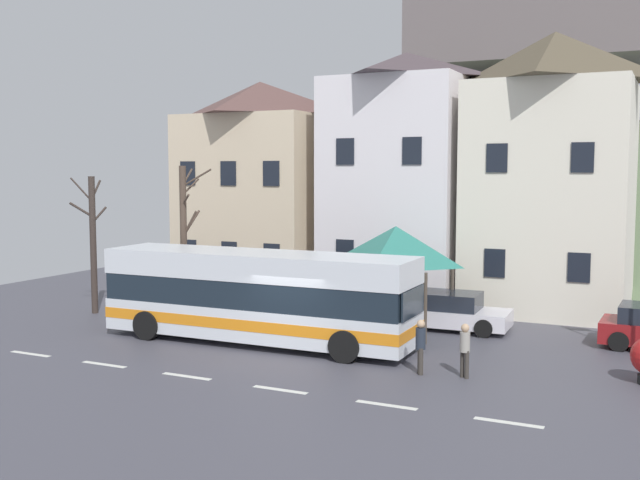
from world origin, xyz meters
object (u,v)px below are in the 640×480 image
object	(u,v)px
bare_tree_00	(184,240)
townhouse_02	(552,173)
bus_shelter	(396,246)
parked_car_00	(171,285)
parked_car_01	(448,311)
pedestrian_00	(381,316)
transit_bus	(258,297)
pedestrian_01	(465,346)
bare_tree_01	(93,242)
townhouse_01	(405,177)
townhouse_00	(261,186)
pedestrian_02	(421,344)
public_bench	(451,309)
hilltop_castle	(535,147)

from	to	relation	value
bare_tree_00	townhouse_02	bearing A→B (deg)	35.49
bus_shelter	parked_car_00	size ratio (longest dim) A/B	0.94
parked_car_01	pedestrian_00	world-z (taller)	pedestrian_00
transit_bus	pedestrian_01	bearing A→B (deg)	-10.06
townhouse_02	bare_tree_01	size ratio (longest dim) A/B	2.05
townhouse_01	townhouse_02	distance (m)	6.42
townhouse_00	pedestrian_01	distance (m)	17.93
parked_car_00	bus_shelter	bearing A→B (deg)	-11.81
pedestrian_00	bare_tree_00	world-z (taller)	bare_tree_00
townhouse_01	townhouse_02	bearing A→B (deg)	-1.66
pedestrian_01	bare_tree_00	world-z (taller)	bare_tree_00
pedestrian_01	pedestrian_02	distance (m)	1.25
parked_car_00	pedestrian_02	size ratio (longest dim) A/B	2.56
pedestrian_02	public_bench	bearing A→B (deg)	99.33
transit_bus	parked_car_00	bearing A→B (deg)	143.33
townhouse_00	public_bench	xyz separation A→B (m)	(10.66, -3.81, -4.54)
public_bench	bare_tree_00	world-z (taller)	bare_tree_00
parked_car_01	public_bench	xyz separation A→B (m)	(-0.28, 1.52, -0.19)
townhouse_02	parked_car_00	world-z (taller)	townhouse_02
bus_shelter	bare_tree_01	world-z (taller)	bare_tree_01
transit_bus	parked_car_01	bearing A→B (deg)	42.86
pedestrian_01	public_bench	bearing A→B (deg)	108.27
townhouse_00	public_bench	world-z (taller)	townhouse_00
townhouse_00	pedestrian_01	size ratio (longest dim) A/B	6.51
pedestrian_02	hilltop_castle	bearing A→B (deg)	94.37
townhouse_02	pedestrian_02	xyz separation A→B (m)	(-1.70, -11.93, -4.82)
bus_shelter	townhouse_01	bearing A→B (deg)	106.61
bus_shelter	parked_car_00	world-z (taller)	bus_shelter
transit_bus	parked_car_01	world-z (taller)	transit_bus
townhouse_00	townhouse_01	distance (m)	7.26
parked_car_01	pedestrian_01	distance (m)	6.52
hilltop_castle	bare_tree_01	world-z (taller)	hilltop_castle
townhouse_01	townhouse_02	world-z (taller)	townhouse_02
bare_tree_00	bare_tree_01	distance (m)	4.36
townhouse_01	pedestrian_00	world-z (taller)	townhouse_01
bus_shelter	pedestrian_02	bearing A→B (deg)	-63.13
transit_bus	pedestrian_02	bearing A→B (deg)	-13.26
bus_shelter	transit_bus	bearing A→B (deg)	-131.44
transit_bus	pedestrian_01	world-z (taller)	transit_bus
parked_car_00	transit_bus	bearing A→B (deg)	-39.04
pedestrian_00	public_bench	world-z (taller)	pedestrian_00
pedestrian_02	public_bench	distance (m)	7.90
hilltop_castle	pedestrian_00	xyz separation A→B (m)	(0.04, -29.13, -6.44)
public_bench	parked_car_00	bearing A→B (deg)	-176.46
bare_tree_01	pedestrian_01	bearing A→B (deg)	-10.26
bare_tree_00	public_bench	bearing A→B (deg)	26.25
pedestrian_02	bare_tree_00	distance (m)	11.19
townhouse_01	bare_tree_01	size ratio (longest dim) A/B	1.98
parked_car_01	pedestrian_02	size ratio (longest dim) A/B	2.79
hilltop_castle	pedestrian_01	distance (m)	33.07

